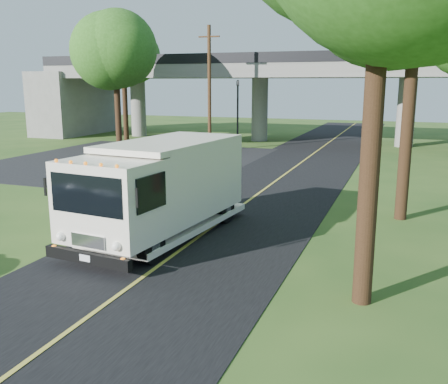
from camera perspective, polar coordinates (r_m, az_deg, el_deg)
The scene contains 12 objects.
ground at distance 13.00m, azimuth -10.37°, elevation -10.45°, with size 120.00×120.00×0.00m, color #2E501C.
road at distance 21.77m, azimuth 3.03°, elevation -0.89°, with size 7.00×90.00×0.02m, color black.
parking_lot at distance 33.47m, azimuth -11.07°, elevation 3.57°, with size 16.00×18.00×0.01m, color black.
lane_line at distance 21.77m, azimuth 3.03°, elevation -0.83°, with size 0.12×90.00×0.01m, color gold.
overpass at distance 42.72m, azimuth 12.05°, elevation 11.52°, with size 54.00×10.00×7.30m.
traffic_signal at distance 38.30m, azimuth 1.57°, elevation 9.68°, with size 0.18×0.22×5.20m.
utility_pole at distance 36.91m, azimuth -1.68°, elevation 11.75°, with size 1.60×0.26×9.00m.
tree_left_lot at distance 37.93m, azimuth -12.25°, elevation 16.50°, with size 5.60×5.50×10.50m.
tree_left_far at distance 44.57m, azimuth -11.35°, elevation 15.30°, with size 5.26×5.16×9.89m.
step_van at distance 16.36m, azimuth -7.21°, elevation 0.67°, with size 3.50×7.72×3.14m.
red_sedan at distance 29.86m, azimuth -8.82°, elevation 3.80°, with size 1.74×4.28×1.24m, color #A10913.
pedestrian at distance 25.17m, azimuth -10.81°, elevation 2.68°, with size 0.62×0.41×1.71m, color gray.
Camera 1 is at (6.22, -10.26, 5.00)m, focal length 40.00 mm.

